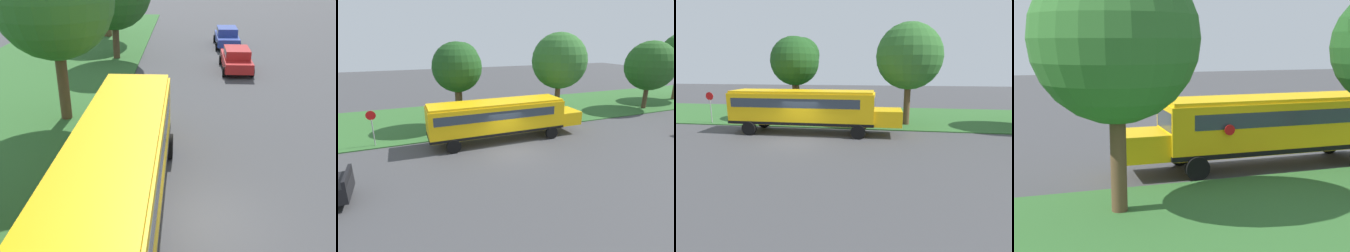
# 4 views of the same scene
# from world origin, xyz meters

# --- Properties ---
(ground_plane) EXTENTS (120.00, 120.00, 0.00)m
(ground_plane) POSITION_xyz_m (0.00, 0.00, 0.00)
(ground_plane) COLOR #424244
(school_bus) EXTENTS (2.85, 12.42, 3.16)m
(school_bus) POSITION_xyz_m (-2.44, 0.09, 1.92)
(school_bus) COLOR yellow
(school_bus) RESTS_ON ground
(oak_tree_roadside_mid) EXTENTS (5.33, 5.33, 8.34)m
(oak_tree_roadside_mid) POSITION_xyz_m (-6.38, 7.52, 5.63)
(oak_tree_roadside_mid) COLOR brown
(oak_tree_roadside_mid) RESTS_ON ground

